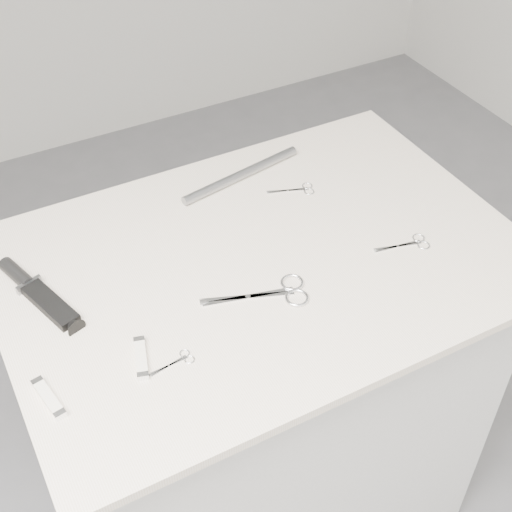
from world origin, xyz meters
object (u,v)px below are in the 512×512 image
pocket_knife_a (49,398)px  metal_rail (241,175)px  large_shears (278,293)px  embroidery_scissors_a (410,244)px  plinth (261,404)px  pocket_knife_b (141,358)px  tiny_scissors (177,362)px  embroidery_scissors_b (298,190)px  sheathed_knife (35,290)px

pocket_knife_a → metal_rail: size_ratio=0.30×
large_shears → embroidery_scissors_a: size_ratio=1.72×
embroidery_scissors_a → pocket_knife_a: size_ratio=1.23×
plinth → embroidery_scissors_a: (0.28, -0.11, 0.47)m
pocket_knife_a → plinth: bearing=-83.4°
plinth → large_shears: bearing=-101.7°
pocket_knife_b → metal_rail: 0.53m
tiny_scissors → pocket_knife_b: (-0.05, 0.03, 0.00)m
embroidery_scissors_a → metal_rail: bearing=131.1°
embroidery_scissors_a → embroidery_scissors_b: size_ratio=1.12×
embroidery_scissors_b → metal_rail: bearing=152.5°
plinth → pocket_knife_a: size_ratio=9.78×
large_shears → pocket_knife_a: pocket_knife_a is taller
pocket_knife_b → large_shears: bearing=-67.5°
embroidery_scissors_b → pocket_knife_a: bearing=-135.8°
embroidery_scissors_b → tiny_scissors: 0.52m
plinth → tiny_scissors: bearing=-146.8°
sheathed_knife → pocket_knife_a: (-0.04, -0.25, -0.00)m
pocket_knife_a → metal_rail: bearing=-64.7°
embroidery_scissors_a → metal_rail: metal_rail is taller
plinth → embroidery_scissors_a: size_ratio=7.95×
tiny_scissors → sheathed_knife: sheathed_knife is taller
sheathed_knife → pocket_knife_b: sheathed_knife is taller
large_shears → pocket_knife_b: 0.28m
embroidery_scissors_a → pocket_knife_b: pocket_knife_b is taller
pocket_knife_b → embroidery_scissors_b: bearing=-42.5°
large_shears → embroidery_scissors_b: (0.19, 0.25, -0.00)m
large_shears → embroidery_scissors_a: large_shears is taller
embroidery_scissors_a → large_shears: bearing=-168.5°
sheathed_knife → metal_rail: sheathed_knife is taller
tiny_scissors → metal_rail: 0.52m
embroidery_scissors_a → plinth: bearing=171.4°
sheathed_knife → pocket_knife_a: size_ratio=2.39×
plinth → embroidery_scissors_b: size_ratio=8.90×
plinth → tiny_scissors: (-0.25, -0.16, 0.47)m
sheathed_knife → large_shears: bearing=-135.4°
sheathed_knife → plinth: bearing=-122.0°
plinth → pocket_knife_b: pocket_knife_b is taller
embroidery_scissors_b → tiny_scissors: (-0.42, -0.31, -0.00)m
metal_rail → plinth: bearing=-108.5°
large_shears → sheathed_knife: (-0.39, 0.21, 0.01)m
large_shears → tiny_scissors: size_ratio=2.46×
embroidery_scissors_b → tiny_scissors: bearing=-123.7°
embroidery_scissors_a → sheathed_knife: sheathed_knife is taller
pocket_knife_a → pocket_knife_b: 0.16m
tiny_scissors → sheathed_knife: bearing=114.4°
large_shears → embroidery_scissors_b: 0.32m
large_shears → metal_rail: metal_rail is taller
embroidery_scissors_b → sheathed_knife: sheathed_knife is taller
pocket_knife_b → tiny_scissors: bearing=-105.5°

